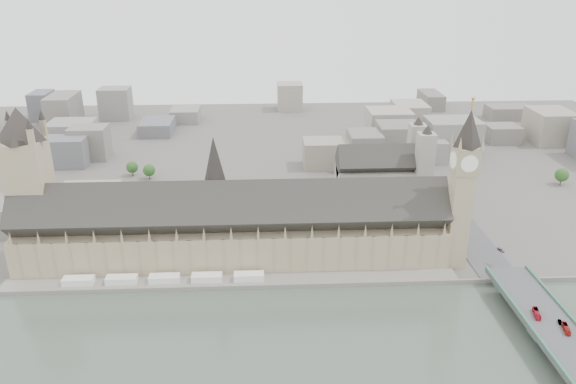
{
  "coord_description": "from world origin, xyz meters",
  "views": [
    {
      "loc": [
        19.29,
        -297.23,
        177.14
      ],
      "look_at": [
        35.72,
        43.7,
        37.0
      ],
      "focal_mm": 35.0,
      "sensor_mm": 36.0,
      "label": 1
    }
  ],
  "objects_px": {
    "elizabeth_tower": "(463,179)",
    "car_approach": "(501,250)",
    "palace_of_westminster": "(233,229)",
    "car_silver": "(560,322)",
    "red_bus_north": "(537,313)",
    "victoria_tower": "(29,180)",
    "westminster_bridge": "(567,354)",
    "westminster_abbey": "(384,179)",
    "red_bus_south": "(566,328)"
  },
  "relations": [
    {
      "from": "elizabeth_tower",
      "to": "car_approach",
      "type": "xyz_separation_m",
      "value": [
        28.71,
        -2.67,
        -47.05
      ]
    },
    {
      "from": "palace_of_westminster",
      "to": "car_silver",
      "type": "xyz_separation_m",
      "value": [
        166.18,
        -89.53,
        -11.8
      ]
    },
    {
      "from": "red_bus_north",
      "to": "car_approach",
      "type": "distance_m",
      "value": 69.19
    },
    {
      "from": "victoria_tower",
      "to": "car_approach",
      "type": "height_order",
      "value": "victoria_tower"
    },
    {
      "from": "elizabeth_tower",
      "to": "car_approach",
      "type": "bearing_deg",
      "value": -5.3
    },
    {
      "from": "westminster_bridge",
      "to": "westminster_abbey",
      "type": "height_order",
      "value": "westminster_abbey"
    },
    {
      "from": "westminster_bridge",
      "to": "red_bus_south",
      "type": "xyz_separation_m",
      "value": [
        3.9,
        11.2,
        6.45
      ]
    },
    {
      "from": "victoria_tower",
      "to": "car_silver",
      "type": "bearing_deg",
      "value": -18.39
    },
    {
      "from": "car_silver",
      "to": "car_approach",
      "type": "bearing_deg",
      "value": 109.61
    },
    {
      "from": "victoria_tower",
      "to": "elizabeth_tower",
      "type": "bearing_deg",
      "value": -3.96
    },
    {
      "from": "red_bus_north",
      "to": "elizabeth_tower",
      "type": "bearing_deg",
      "value": 118.68
    },
    {
      "from": "elizabeth_tower",
      "to": "westminster_bridge",
      "type": "xyz_separation_m",
      "value": [
        24.0,
        -95.5,
        -52.96
      ]
    },
    {
      "from": "palace_of_westminster",
      "to": "red_bus_north",
      "type": "distance_m",
      "value": 178.2
    },
    {
      "from": "westminster_abbey",
      "to": "elizabeth_tower",
      "type": "bearing_deg",
      "value": -72.71
    },
    {
      "from": "westminster_abbey",
      "to": "car_approach",
      "type": "bearing_deg",
      "value": -58.11
    },
    {
      "from": "westminster_bridge",
      "to": "car_silver",
      "type": "height_order",
      "value": "car_silver"
    },
    {
      "from": "red_bus_south",
      "to": "car_silver",
      "type": "bearing_deg",
      "value": 101.12
    },
    {
      "from": "westminster_abbey",
      "to": "car_silver",
      "type": "xyz_separation_m",
      "value": [
        55.25,
        -164.83,
        -14.18
      ]
    },
    {
      "from": "palace_of_westminster",
      "to": "car_silver",
      "type": "relative_size",
      "value": 66.82
    },
    {
      "from": "westminster_bridge",
      "to": "red_bus_north",
      "type": "bearing_deg",
      "value": 100.86
    },
    {
      "from": "elizabeth_tower",
      "to": "westminster_bridge",
      "type": "distance_m",
      "value": 111.81
    },
    {
      "from": "car_approach",
      "to": "car_silver",
      "type": "bearing_deg",
      "value": -108.27
    },
    {
      "from": "palace_of_westminster",
      "to": "victoria_tower",
      "type": "relative_size",
      "value": 2.65
    },
    {
      "from": "elizabeth_tower",
      "to": "red_bus_south",
      "type": "height_order",
      "value": "elizabeth_tower"
    },
    {
      "from": "palace_of_westminster",
      "to": "westminster_abbey",
      "type": "relative_size",
      "value": 3.9
    },
    {
      "from": "victoria_tower",
      "to": "car_approach",
      "type": "bearing_deg",
      "value": -4.09
    },
    {
      "from": "westminster_bridge",
      "to": "westminster_abbey",
      "type": "bearing_deg",
      "value": 105.64
    },
    {
      "from": "westminster_bridge",
      "to": "westminster_abbey",
      "type": "distance_m",
      "value": 190.56
    },
    {
      "from": "westminster_bridge",
      "to": "victoria_tower",
      "type": "bearing_deg",
      "value": 158.22
    },
    {
      "from": "westminster_bridge",
      "to": "palace_of_westminster",
      "type": "bearing_deg",
      "value": 146.51
    },
    {
      "from": "red_bus_north",
      "to": "red_bus_south",
      "type": "height_order",
      "value": "red_bus_north"
    },
    {
      "from": "victoria_tower",
      "to": "car_approach",
      "type": "distance_m",
      "value": 292.8
    },
    {
      "from": "elizabeth_tower",
      "to": "westminster_bridge",
      "type": "height_order",
      "value": "elizabeth_tower"
    },
    {
      "from": "palace_of_westminster",
      "to": "victoria_tower",
      "type": "xyz_separation_m",
      "value": [
        -122.0,
        6.3,
        32.5
      ]
    },
    {
      "from": "victoria_tower",
      "to": "car_approach",
      "type": "relative_size",
      "value": 18.4
    },
    {
      "from": "red_bus_south",
      "to": "palace_of_westminster",
      "type": "bearing_deg",
      "value": 163.5
    },
    {
      "from": "car_silver",
      "to": "car_approach",
      "type": "distance_m",
      "value": 75.17
    },
    {
      "from": "palace_of_westminster",
      "to": "westminster_abbey",
      "type": "distance_m",
      "value": 134.09
    },
    {
      "from": "victoria_tower",
      "to": "red_bus_south",
      "type": "bearing_deg",
      "value": -19.56
    },
    {
      "from": "elizabeth_tower",
      "to": "red_bus_north",
      "type": "xyz_separation_m",
      "value": [
        19.34,
        -71.22,
        -46.43
      ]
    },
    {
      "from": "victoria_tower",
      "to": "red_bus_south",
      "type": "xyz_separation_m",
      "value": [
        287.9,
        -102.3,
        -43.63
      ]
    },
    {
      "from": "westminster_abbey",
      "to": "red_bus_south",
      "type": "distance_m",
      "value": 180.41
    },
    {
      "from": "red_bus_north",
      "to": "westminster_abbey",
      "type": "bearing_deg",
      "value": 119.84
    },
    {
      "from": "elizabeth_tower",
      "to": "car_silver",
      "type": "distance_m",
      "value": 95.28
    },
    {
      "from": "westminster_abbey",
      "to": "car_approach",
      "type": "height_order",
      "value": "westminster_abbey"
    },
    {
      "from": "elizabeth_tower",
      "to": "car_approach",
      "type": "height_order",
      "value": "elizabeth_tower"
    },
    {
      "from": "car_silver",
      "to": "elizabeth_tower",
      "type": "bearing_deg",
      "value": 129.92
    },
    {
      "from": "westminster_bridge",
      "to": "red_bus_south",
      "type": "bearing_deg",
      "value": 70.78
    },
    {
      "from": "victoria_tower",
      "to": "car_silver",
      "type": "height_order",
      "value": "victoria_tower"
    },
    {
      "from": "red_bus_north",
      "to": "car_silver",
      "type": "height_order",
      "value": "red_bus_north"
    }
  ]
}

